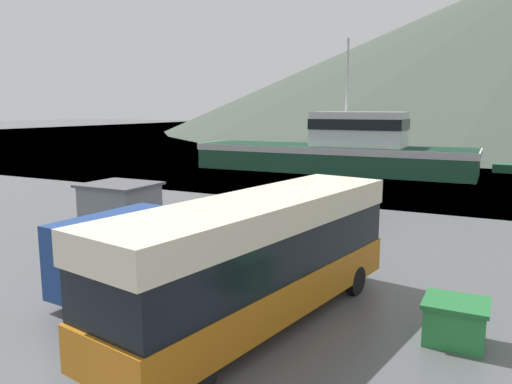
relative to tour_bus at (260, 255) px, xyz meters
The scene contains 7 objects.
water_surface 136.99m from the tour_bus, 90.33° to the left, with size 240.00×240.00×0.00m, color slate.
tour_bus is the anchor object (origin of this frame).
delivery_van 4.62m from the tour_bus, behind, with size 2.62×5.99×2.52m.
fishing_boat 33.52m from the tour_bus, 104.14° to the left, with size 25.25×6.36×11.79m.
storage_bin 5.12m from the tour_bus, 14.10° to the left, with size 1.53×1.35×1.08m.
dock_kiosk 11.76m from the tour_bus, 149.51° to the left, with size 3.15×2.79×2.35m.
mooring_bollard 16.15m from the tour_bus, 96.09° to the left, with size 0.30×0.30×0.68m.
Camera 1 is at (6.40, -3.49, 5.74)m, focal length 35.00 mm.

